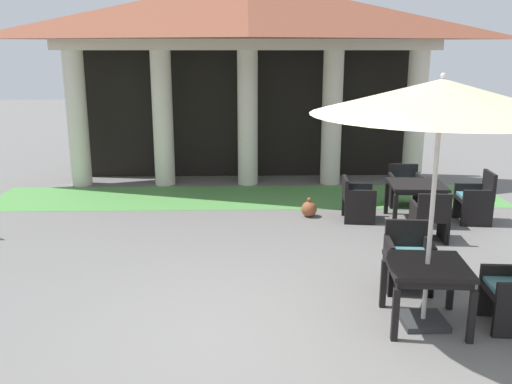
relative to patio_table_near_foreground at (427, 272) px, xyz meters
name	(u,v)px	position (x,y,z in m)	size (l,w,h in m)	color
ground_plane	(256,333)	(-1.93, -0.17, -0.63)	(60.00, 60.00, 0.00)	slate
background_pavilion	(247,31)	(-1.93, 6.99, 2.83)	(8.93, 2.82, 4.55)	beige
lawn_strip	(249,197)	(-1.93, 5.66, -0.63)	(10.73, 1.96, 0.01)	#519347
patio_table_near_foreground	(427,272)	(0.00, 0.00, 0.00)	(0.95, 0.95, 0.74)	black
patio_umbrella_near_foreground	(441,99)	(0.00, 0.00, 1.93)	(2.72, 2.72, 2.83)	#2D2D2D
patio_chair_near_foreground_north	(408,258)	(0.09, 0.98, -0.21)	(0.62, 0.59, 0.88)	black
patio_table_mid_left	(417,188)	(1.10, 3.90, -0.01)	(1.04, 1.04, 0.71)	black
patio_chair_mid_left_west	(357,200)	(0.04, 3.99, -0.24)	(0.61, 0.64, 0.80)	black
patio_chair_mid_left_east	(476,199)	(2.16, 3.81, -0.20)	(0.60, 0.63, 0.94)	black
patio_chair_mid_left_north	(404,186)	(1.19, 4.96, -0.23)	(0.65, 0.59, 0.81)	black
patio_chair_mid_left_south	(430,218)	(1.00, 2.84, -0.24)	(0.59, 0.61, 0.85)	black
terracotta_urn	(309,209)	(-0.81, 4.23, -0.48)	(0.29, 0.29, 0.37)	brown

